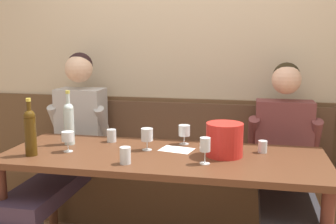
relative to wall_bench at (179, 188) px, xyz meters
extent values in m
cube|color=#C7B495|center=(0.00, 0.26, 1.12)|extent=(6.80, 0.08, 2.80)
cube|color=brown|center=(0.00, 0.21, 0.20)|extent=(6.80, 0.03, 0.97)
cube|color=brown|center=(0.00, -0.02, -0.06)|extent=(2.33, 0.42, 0.44)
cube|color=brown|center=(0.00, -0.02, 0.18)|extent=(2.28, 0.39, 0.05)
cube|color=brown|center=(0.00, 0.17, 0.43)|extent=(2.33, 0.04, 0.45)
cube|color=#502D1B|center=(0.00, -0.63, 0.44)|extent=(2.03, 0.76, 0.04)
cylinder|color=#50261B|center=(-0.94, -0.94, 0.07)|extent=(0.07, 0.07, 0.70)
cylinder|color=#573120|center=(-0.94, -0.32, 0.07)|extent=(0.07, 0.07, 0.70)
cylinder|color=#4D3318|center=(0.94, -0.32, 0.07)|extent=(0.07, 0.07, 0.70)
cube|color=#36293C|center=(-0.81, -0.56, 0.15)|extent=(0.31, 1.00, 0.11)
cube|color=#AFAEAD|center=(-0.81, -0.02, 0.49)|extent=(0.37, 0.23, 0.57)
sphere|color=beige|center=(-0.81, -0.03, 0.94)|extent=(0.22, 0.22, 0.22)
sphere|color=black|center=(-0.81, 0.00, 0.97)|extent=(0.20, 0.20, 0.20)
cylinder|color=#AFAEAD|center=(-1.01, -0.06, 0.53)|extent=(0.08, 0.20, 0.27)
cylinder|color=#AFAEAD|center=(-0.61, -0.06, 0.53)|extent=(0.08, 0.20, 0.27)
cube|color=#2F2C2F|center=(0.78, -0.56, 0.15)|extent=(0.34, 1.00, 0.11)
cube|color=brown|center=(0.78, -0.02, 0.47)|extent=(0.41, 0.19, 0.52)
sphere|color=#D8A88A|center=(0.78, -0.03, 0.88)|extent=(0.21, 0.21, 0.21)
sphere|color=black|center=(0.78, 0.00, 0.91)|extent=(0.19, 0.19, 0.19)
cylinder|color=brown|center=(0.56, -0.05, 0.49)|extent=(0.08, 0.20, 0.27)
cylinder|color=brown|center=(1.00, -0.05, 0.49)|extent=(0.08, 0.20, 0.27)
cylinder|color=red|center=(0.38, -0.58, 0.56)|extent=(0.23, 0.23, 0.21)
cylinder|color=#432C0B|center=(-0.80, -0.81, 0.58)|extent=(0.07, 0.07, 0.24)
sphere|color=#432C0B|center=(-0.80, -0.81, 0.71)|extent=(0.07, 0.07, 0.07)
cylinder|color=#432C0B|center=(-0.80, -0.81, 0.76)|extent=(0.03, 0.03, 0.08)
cylinder|color=gold|center=(-0.80, -0.81, 0.81)|extent=(0.03, 0.03, 0.02)
cylinder|color=silver|center=(-0.68, -0.51, 0.58)|extent=(0.07, 0.07, 0.24)
sphere|color=silver|center=(-0.68, -0.51, 0.71)|extent=(0.07, 0.07, 0.07)
cylinder|color=silver|center=(-0.68, -0.51, 0.76)|extent=(0.03, 0.03, 0.09)
cylinder|color=gold|center=(-0.68, -0.51, 0.82)|extent=(0.03, 0.03, 0.02)
cylinder|color=silver|center=(0.09, -0.35, 0.46)|extent=(0.06, 0.06, 0.00)
cylinder|color=silver|center=(0.09, -0.35, 0.49)|extent=(0.01, 0.01, 0.06)
cylinder|color=silver|center=(0.09, -0.35, 0.55)|extent=(0.08, 0.08, 0.07)
cylinder|color=#EAD98D|center=(0.09, -0.35, 0.53)|extent=(0.07, 0.07, 0.02)
cylinder|color=silver|center=(0.28, -0.77, 0.46)|extent=(0.06, 0.06, 0.00)
cylinder|color=silver|center=(0.28, -0.77, 0.50)|extent=(0.01, 0.01, 0.07)
cylinder|color=silver|center=(0.28, -0.77, 0.57)|extent=(0.06, 0.06, 0.08)
cylinder|color=#F4E484|center=(0.28, -0.77, 0.54)|extent=(0.05, 0.05, 0.03)
cylinder|color=silver|center=(-0.12, -0.55, 0.46)|extent=(0.06, 0.06, 0.00)
cylinder|color=silver|center=(-0.12, -0.55, 0.49)|extent=(0.01, 0.01, 0.06)
cylinder|color=silver|center=(-0.12, -0.55, 0.56)|extent=(0.08, 0.08, 0.08)
cylinder|color=silver|center=(-0.61, -0.69, 0.46)|extent=(0.06, 0.06, 0.00)
cylinder|color=silver|center=(-0.61, -0.69, 0.49)|extent=(0.01, 0.01, 0.07)
cylinder|color=silver|center=(-0.61, -0.69, 0.56)|extent=(0.08, 0.08, 0.06)
cylinder|color=#F1E87D|center=(-0.61, -0.69, 0.54)|extent=(0.07, 0.07, 0.02)
cylinder|color=silver|center=(0.62, -0.46, 0.49)|extent=(0.06, 0.06, 0.08)
cylinder|color=silver|center=(-0.17, -0.86, 0.51)|extent=(0.07, 0.07, 0.10)
cylinder|color=silver|center=(-0.42, -0.39, 0.50)|extent=(0.07, 0.07, 0.09)
cube|color=white|center=(0.07, -0.50, 0.46)|extent=(0.24, 0.19, 0.00)
camera|label=1|loc=(0.53, -3.02, 1.17)|focal=43.16mm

